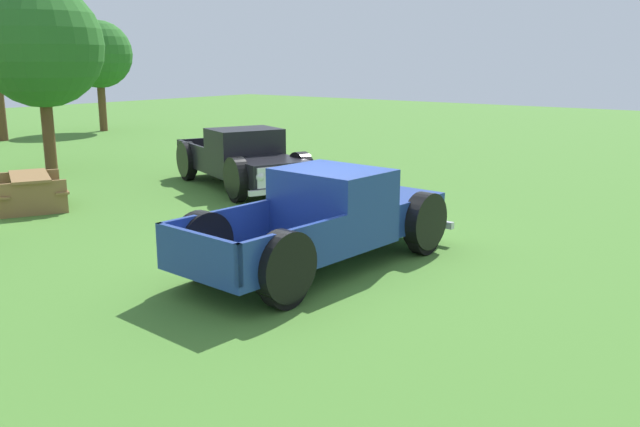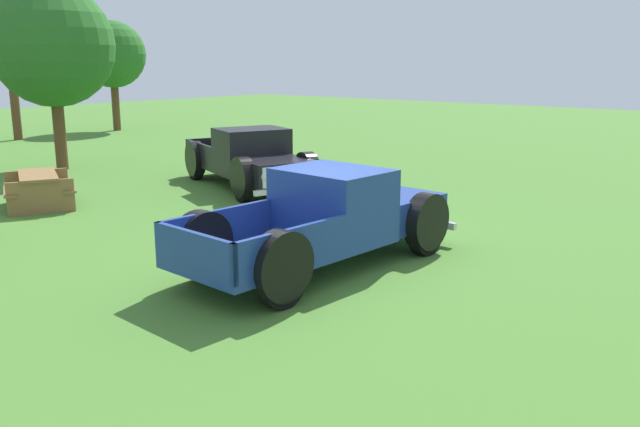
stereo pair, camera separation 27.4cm
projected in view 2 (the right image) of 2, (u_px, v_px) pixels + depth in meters
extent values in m
plane|color=#477A2D|center=(321.00, 261.00, 11.28)|extent=(80.00, 80.00, 0.00)
cube|color=navy|center=(386.00, 209.00, 12.08)|extent=(1.66, 1.67, 0.57)
cube|color=silver|center=(412.00, 202.00, 12.66)|extent=(0.15, 1.43, 0.48)
sphere|color=silver|center=(385.00, 196.00, 13.06)|extent=(0.21, 0.21, 0.21)
sphere|color=silver|center=(440.00, 206.00, 12.22)|extent=(0.21, 0.21, 0.21)
cube|color=navy|center=(333.00, 205.00, 10.97)|extent=(1.46, 1.82, 1.20)
cube|color=#8C9EA8|center=(358.00, 184.00, 11.37)|extent=(0.13, 1.50, 0.53)
cube|color=navy|center=(253.00, 260.00, 9.83)|extent=(2.29, 1.87, 0.10)
cube|color=navy|center=(217.00, 228.00, 10.30)|extent=(2.19, 0.22, 0.57)
cube|color=navy|center=(292.00, 248.00, 9.21)|extent=(2.19, 0.22, 0.57)
cube|color=navy|center=(194.00, 252.00, 9.00)|extent=(0.19, 1.74, 0.57)
cylinder|color=black|center=(349.00, 217.00, 12.73)|extent=(0.80, 0.28, 0.79)
cylinder|color=#B7B7BC|center=(349.00, 217.00, 12.73)|extent=(0.33, 0.27, 0.32)
cylinder|color=black|center=(349.00, 207.00, 12.68)|extent=(1.02, 0.35, 1.00)
cylinder|color=black|center=(426.00, 233.00, 11.57)|extent=(0.80, 0.28, 0.79)
cylinder|color=#B7B7BC|center=(426.00, 233.00, 11.56)|extent=(0.33, 0.27, 0.32)
cylinder|color=black|center=(426.00, 221.00, 11.53)|extent=(1.02, 0.35, 1.00)
cylinder|color=black|center=(203.00, 255.00, 10.24)|extent=(0.80, 0.28, 0.79)
cylinder|color=#B7B7BC|center=(202.00, 255.00, 10.24)|extent=(0.33, 0.27, 0.32)
cylinder|color=black|center=(202.00, 243.00, 10.19)|extent=(1.02, 0.35, 1.00)
cylinder|color=black|center=(282.00, 280.00, 9.08)|extent=(0.80, 0.28, 0.79)
cylinder|color=#B7B7BC|center=(282.00, 280.00, 9.07)|extent=(0.33, 0.27, 0.32)
cylinder|color=black|center=(281.00, 266.00, 9.03)|extent=(1.02, 0.35, 1.00)
cube|color=silver|center=(412.00, 219.00, 12.76)|extent=(0.22, 1.90, 0.12)
cube|color=black|center=(276.00, 171.00, 16.25)|extent=(2.04, 2.03, 0.57)
cube|color=silver|center=(290.00, 176.00, 15.57)|extent=(1.34, 0.58, 0.48)
sphere|color=silver|center=(313.00, 172.00, 15.88)|extent=(0.21, 0.21, 0.21)
sphere|color=silver|center=(265.00, 177.00, 15.28)|extent=(0.21, 0.21, 0.21)
cube|color=black|center=(252.00, 151.00, 17.42)|extent=(2.11, 1.89, 1.19)
cube|color=#8C9EA8|center=(261.00, 144.00, 16.82)|extent=(1.41, 0.59, 0.52)
cube|color=black|center=(228.00, 163.00, 19.04)|extent=(2.41, 2.66, 0.10)
cube|color=black|center=(254.00, 149.00, 19.36)|extent=(0.88, 2.06, 0.57)
cube|color=black|center=(200.00, 153.00, 18.58)|extent=(0.88, 2.06, 0.57)
cube|color=black|center=(214.00, 147.00, 19.86)|extent=(1.64, 0.72, 0.57)
cylinder|color=black|center=(307.00, 179.00, 16.73)|extent=(0.50, 0.82, 0.79)
cylinder|color=#B7B7BC|center=(307.00, 179.00, 16.73)|extent=(0.35, 0.38, 0.32)
cylinder|color=black|center=(307.00, 172.00, 16.68)|extent=(0.64, 1.03, 1.00)
cylinder|color=black|center=(243.00, 186.00, 15.90)|extent=(0.50, 0.82, 0.79)
cylinder|color=#B7B7BC|center=(242.00, 186.00, 15.90)|extent=(0.35, 0.38, 0.32)
cylinder|color=black|center=(243.00, 177.00, 15.86)|extent=(0.64, 1.03, 1.00)
cylinder|color=black|center=(252.00, 161.00, 19.69)|extent=(0.50, 0.82, 0.79)
cylinder|color=#B7B7BC|center=(252.00, 161.00, 19.69)|extent=(0.35, 0.38, 0.32)
cylinder|color=black|center=(252.00, 155.00, 19.64)|extent=(0.64, 1.03, 1.00)
cylinder|color=black|center=(195.00, 166.00, 18.86)|extent=(0.50, 0.82, 0.79)
cylinder|color=#B7B7BC|center=(195.00, 166.00, 18.86)|extent=(0.35, 0.38, 0.32)
cylinder|color=black|center=(195.00, 159.00, 18.82)|extent=(0.64, 1.03, 1.00)
cube|color=silver|center=(291.00, 190.00, 15.61)|extent=(1.80, 0.79, 0.12)
cube|color=olive|center=(38.00, 175.00, 15.26)|extent=(1.50, 1.97, 0.06)
cube|color=olive|center=(10.00, 190.00, 15.08)|extent=(1.03, 1.74, 0.05)
cube|color=olive|center=(66.00, 186.00, 15.57)|extent=(1.03, 1.74, 0.05)
cube|color=olive|center=(37.00, 185.00, 16.05)|extent=(1.30, 0.68, 0.75)
cube|color=olive|center=(41.00, 197.00, 14.64)|extent=(1.30, 0.68, 0.75)
cylinder|color=orange|center=(275.00, 144.00, 23.51)|extent=(0.56, 0.56, 0.85)
cylinder|color=black|center=(275.00, 130.00, 23.40)|extent=(0.59, 0.59, 0.10)
cylinder|color=brown|center=(15.00, 104.00, 28.03)|extent=(0.36, 0.36, 3.02)
sphere|color=#33752D|center=(8.00, 37.00, 27.42)|extent=(3.26, 3.26, 3.26)
cylinder|color=brown|center=(60.00, 131.00, 20.48)|extent=(0.36, 0.36, 2.37)
sphere|color=#286623|center=(52.00, 45.00, 19.90)|extent=(3.67, 3.67, 3.67)
cylinder|color=brown|center=(116.00, 105.00, 31.88)|extent=(0.36, 0.36, 2.41)
sphere|color=#286623|center=(112.00, 54.00, 31.35)|extent=(3.12, 3.12, 3.12)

